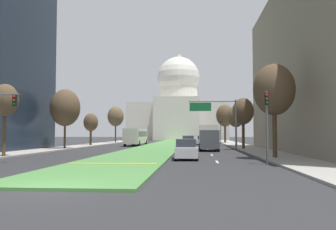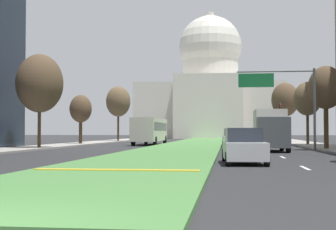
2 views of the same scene
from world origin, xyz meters
The scene contains 20 objects.
ground_plane centered at (0.00, 53.48, 0.00)m, with size 260.00×260.00×0.00m, color #2B2B2D.
grass_median centered at (0.00, 48.13, 0.07)m, with size 6.69×96.27×0.14m, color #4C8442.
median_curb_nose centered at (0.00, 10.46, 0.16)m, with size 6.02×0.50×0.04m, color gold.
lane_dashes_right centered at (7.21, 45.68, 0.00)m, with size 0.16×61.41×0.01m.
sidewalk_left centered at (-13.07, 42.79, 0.07)m, with size 4.00×96.27×0.15m, color #9E9991.
sidewalk_right centered at (13.07, 42.79, 0.07)m, with size 4.00×96.27×0.15m, color #9E9991.
capitol_building centered at (0.00, 106.24, 10.23)m, with size 32.09×25.07×28.88m.
traffic_light_far_right centered at (10.57, 57.12, 3.31)m, with size 0.28×0.35×5.20m.
overhead_guide_sign centered at (8.44, 33.04, 4.67)m, with size 6.15×0.20×6.50m.
street_tree_left_mid centered at (-12.06, 33.82, 5.64)m, with size 4.02×4.02×8.16m.
street_tree_right_mid centered at (11.88, 34.34, 5.03)m, with size 2.81×2.81×6.85m.
street_tree_left_far centered at (-12.56, 47.48, 4.02)m, with size 2.51×2.51×5.65m.
street_tree_right_far centered at (12.40, 47.06, 4.96)m, with size 2.89×2.89×6.80m.
street_tree_left_distant centered at (-11.94, 64.09, 5.86)m, with size 3.56×3.56×8.12m.
street_tree_right_distant centered at (12.00, 64.16, 5.93)m, with size 3.82×3.82×8.37m.
sedan_lead_stopped centered at (4.73, 16.90, 0.80)m, with size 2.13×4.65×1.70m.
sedan_midblock centered at (4.46, 40.93, 0.84)m, with size 2.14×4.49×1.80m.
sedan_distant centered at (6.89, 53.48, 0.80)m, with size 2.09×4.62×1.70m.
box_truck_delivery centered at (7.23, 31.68, 1.68)m, with size 2.40×6.40×3.20m.
city_bus centered at (-4.73, 48.16, 1.77)m, with size 2.62×11.00×2.95m.
Camera 2 is at (3.98, -7.06, 1.55)m, focal length 53.14 mm.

